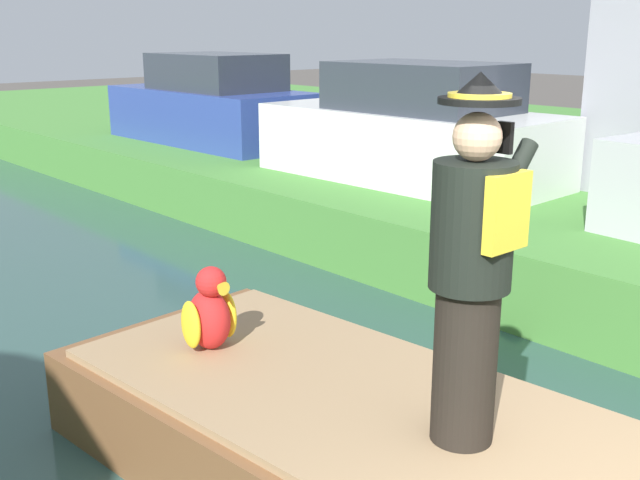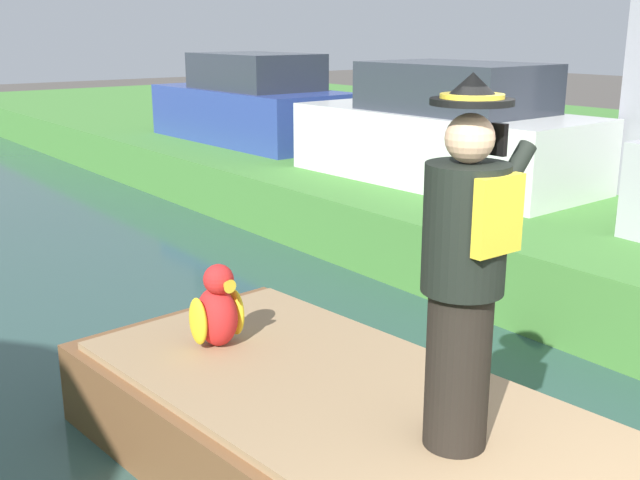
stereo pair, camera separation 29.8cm
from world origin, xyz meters
name	(u,v)px [view 1 (the left image)]	position (x,y,z in m)	size (l,w,h in m)	color
boat	(372,451)	(0.00, 1.82, 0.40)	(2.16, 4.34, 0.61)	brown
person_pirate	(472,267)	(0.07, 1.24, 1.64)	(0.61, 0.42, 1.85)	black
parrot_plush	(210,313)	(-0.26, 3.06, 0.95)	(0.36, 0.35, 0.57)	red
parked_car_white	(411,131)	(4.59, 5.67, 1.47)	(1.85, 4.06, 1.50)	white
parked_car_blue	(211,105)	(4.59, 10.24, 1.47)	(1.80, 4.04, 1.50)	#2D4293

